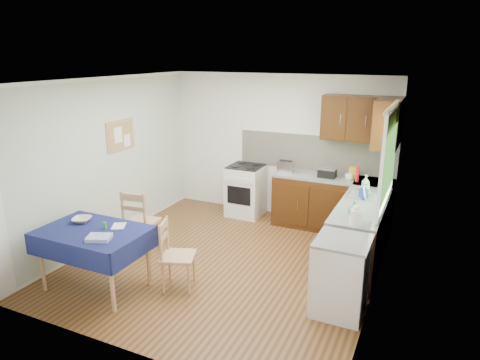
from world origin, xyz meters
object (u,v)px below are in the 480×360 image
at_px(chair_far, 139,220).
at_px(kettle, 356,216).
at_px(dining_table, 93,238).
at_px(sandwich_press, 327,172).
at_px(chair_near, 175,253).
at_px(dish_rack, 366,195).
at_px(toaster, 286,166).

bearing_deg(chair_far, kettle, 177.19).
bearing_deg(dining_table, sandwich_press, 51.83).
bearing_deg(chair_near, chair_far, 39.08).
bearing_deg(sandwich_press, dish_rack, -30.13).
height_order(chair_near, sandwich_press, sandwich_press).
bearing_deg(chair_far, chair_near, 142.51).
xyz_separation_m(chair_near, toaster, (0.52, 2.64, 0.52)).
bearing_deg(dining_table, chair_far, 92.56).
height_order(dining_table, chair_near, chair_near).
xyz_separation_m(sandwich_press, kettle, (0.79, -1.85, 0.03)).
relative_size(dish_rack, kettle, 1.73).
height_order(chair_far, dish_rack, dish_rack).
distance_m(sandwich_press, dish_rack, 1.06).
xyz_separation_m(toaster, sandwich_press, (0.71, -0.01, -0.02)).
bearing_deg(dining_table, kettle, 19.00).
height_order(dish_rack, kettle, kettle).
xyz_separation_m(chair_far, chair_near, (0.99, -0.60, -0.04)).
distance_m(chair_far, chair_near, 1.16).
xyz_separation_m(dining_table, sandwich_press, (2.12, 3.05, 0.30)).
bearing_deg(dish_rack, chair_far, -153.97).
bearing_deg(dining_table, dish_rack, 35.40).
relative_size(toaster, sandwich_press, 0.99).
xyz_separation_m(sandwich_press, dish_rack, (0.73, -0.76, -0.05)).
relative_size(chair_far, chair_near, 1.10).
bearing_deg(chair_near, kettle, -88.47).
bearing_deg(toaster, dining_table, -102.73).
xyz_separation_m(dining_table, kettle, (2.90, 1.19, 0.34)).
bearing_deg(chair_near, dining_table, 95.58).
xyz_separation_m(dining_table, toaster, (1.41, 3.05, 0.32)).
distance_m(dining_table, sandwich_press, 3.72).
bearing_deg(kettle, chair_far, -176.68).
bearing_deg(toaster, sandwich_press, 11.27).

